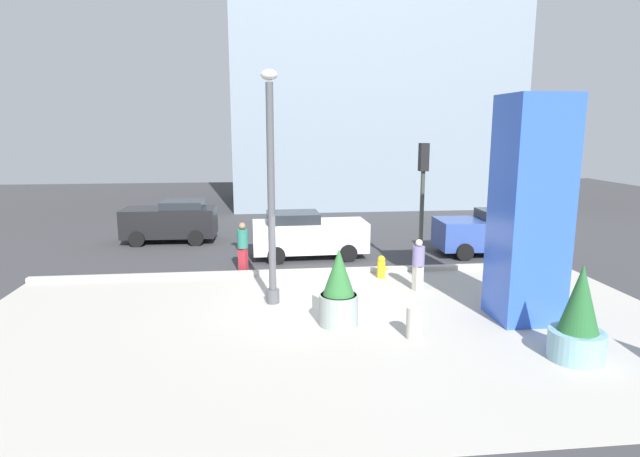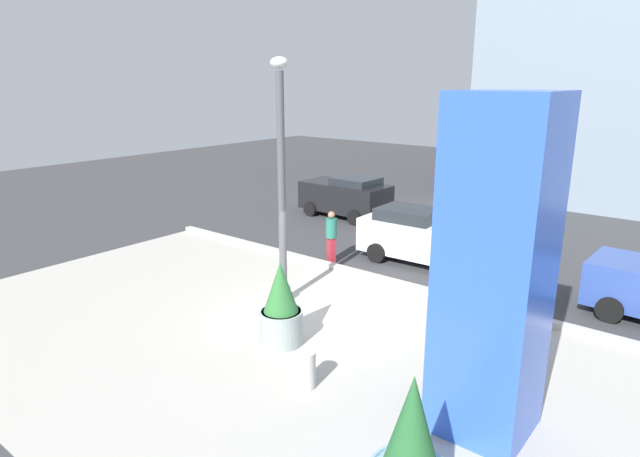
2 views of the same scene
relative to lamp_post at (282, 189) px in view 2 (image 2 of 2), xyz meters
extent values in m
plane|color=#38383A|center=(1.32, 3.73, -3.06)|extent=(60.00, 60.00, 0.00)
cube|color=#ADA89E|center=(1.32, -2.27, -3.06)|extent=(18.00, 10.00, 0.02)
cube|color=#B7B2A8|center=(1.32, 2.85, -2.98)|extent=(18.00, 0.24, 0.16)
cylinder|color=#4C4C51|center=(0.00, 0.00, -2.86)|extent=(0.36, 0.36, 0.40)
cylinder|color=#4C4C51|center=(0.00, 0.00, -0.08)|extent=(0.20, 0.20, 5.96)
ellipsoid|color=silver|center=(0.00, 0.00, 3.08)|extent=(0.44, 0.44, 0.28)
cube|color=blue|center=(6.31, -1.90, -0.26)|extent=(1.53, 1.53, 5.60)
cone|color=#235B2D|center=(6.25, -4.33, -1.71)|extent=(0.81, 0.81, 1.44)
cylinder|color=gray|center=(1.58, -1.81, -2.67)|extent=(0.97, 0.97, 0.78)
cylinder|color=#382819|center=(1.58, -1.81, -2.30)|extent=(0.89, 0.89, 0.04)
cone|color=#2D6B33|center=(1.58, -1.81, -1.70)|extent=(0.78, 0.78, 1.16)
cylinder|color=gold|center=(3.55, 2.11, -2.79)|extent=(0.26, 0.26, 0.55)
sphere|color=gold|center=(3.55, 2.11, -2.43)|extent=(0.24, 0.24, 0.24)
cylinder|color=gold|center=(3.72, 2.11, -2.76)|extent=(0.12, 0.10, 0.10)
cylinder|color=#B2ADA3|center=(3.19, -2.86, -2.69)|extent=(0.36, 0.36, 0.75)
cylinder|color=#333833|center=(4.99, 2.62, -1.35)|extent=(0.14, 0.14, 3.42)
cube|color=black|center=(4.99, 2.62, 0.81)|extent=(0.28, 0.32, 0.90)
sphere|color=yellow|center=(4.99, 2.79, 1.08)|extent=(0.18, 0.18, 0.18)
cube|color=silver|center=(1.50, 5.15, -2.24)|extent=(4.28, 1.85, 1.09)
cube|color=#1E2328|center=(0.87, 5.13, -1.51)|extent=(1.95, 1.57, 0.37)
cylinder|color=black|center=(2.79, 6.05, -2.74)|extent=(0.65, 0.24, 0.64)
cylinder|color=black|center=(2.84, 4.32, -2.74)|extent=(0.65, 0.24, 0.64)
cylinder|color=black|center=(0.17, 5.98, -2.74)|extent=(0.65, 0.24, 0.64)
cylinder|color=black|center=(0.22, 4.25, -2.74)|extent=(0.65, 0.24, 0.64)
cube|color=black|center=(-4.18, 8.56, -2.20)|extent=(3.88, 1.91, 1.18)
cube|color=#1E2328|center=(-3.61, 8.55, -1.45)|extent=(1.77, 1.64, 0.32)
cylinder|color=black|center=(-5.40, 7.68, -2.74)|extent=(0.64, 0.23, 0.64)
cylinder|color=black|center=(-5.35, 9.50, -2.74)|extent=(0.64, 0.23, 0.64)
cylinder|color=black|center=(-3.02, 7.63, -2.74)|extent=(0.64, 0.23, 0.64)
cylinder|color=black|center=(-2.97, 9.44, -2.74)|extent=(0.64, 0.23, 0.64)
cylinder|color=black|center=(7.12, 4.02, -2.74)|extent=(0.65, 0.24, 0.64)
cylinder|color=black|center=(7.18, 5.87, -2.74)|extent=(0.65, 0.24, 0.64)
cube|color=maroon|center=(-0.93, 3.32, -2.64)|extent=(0.34, 0.30, 0.85)
cylinder|color=#236656|center=(-0.93, 3.32, -1.90)|extent=(0.48, 0.48, 0.63)
sphere|color=#8C664C|center=(-0.93, 3.32, -1.47)|extent=(0.23, 0.23, 0.23)
cube|color=#B2AD9E|center=(4.35, 0.71, -2.67)|extent=(0.34, 0.30, 0.77)
cylinder|color=slate|center=(4.35, 0.71, -2.00)|extent=(0.48, 0.48, 0.58)
sphere|color=beige|center=(4.35, 0.71, -1.60)|extent=(0.21, 0.21, 0.21)
camera|label=1|loc=(-0.23, -13.99, 1.74)|focal=29.39mm
camera|label=2|loc=(9.14, -9.91, 2.69)|focal=30.22mm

